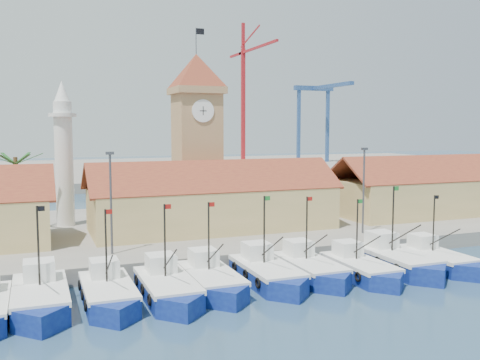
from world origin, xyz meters
name	(u,v)px	position (x,y,z in m)	size (l,w,h in m)	color
ground	(296,295)	(0.00, 0.00, 0.00)	(400.00, 400.00, 0.00)	navy
quay	(202,229)	(0.00, 24.00, 0.75)	(140.00, 32.00, 1.50)	gray
terminal	(107,171)	(0.00, 110.00, 1.00)	(240.00, 80.00, 2.00)	gray
boat_1	(40,300)	(-18.08, 3.02, 0.79)	(3.68, 10.08, 7.63)	navy
boat_2	(109,295)	(-13.54, 2.55, 0.74)	(3.47, 9.50, 7.19)	navy
boat_3	(168,290)	(-9.31, 2.21, 0.76)	(3.57, 9.77, 7.39)	navy
boat_4	(212,282)	(-5.66, 2.97, 0.75)	(3.50, 9.58, 7.25)	navy
boat_5	(269,275)	(-0.86, 3.14, 0.78)	(3.62, 9.91, 7.50)	navy
boat_6	(311,270)	(3.11, 3.30, 0.75)	(3.49, 9.55, 7.23)	navy
boat_7	(362,270)	(7.14, 1.89, 0.72)	(3.37, 9.22, 6.98)	navy
boat_8	(399,262)	(11.44, 2.66, 0.81)	(3.80, 10.40, 7.87)	navy
boat_9	(439,261)	(15.38, 2.08, 0.72)	(3.34, 9.14, 6.92)	navy
hall_center	(213,206)	(0.00, 20.00, 3.99)	(27.04, 10.13, 7.61)	tan
hall_right	(445,193)	(32.00, 20.00, 3.99)	(31.20, 10.13, 7.61)	tan
clock_tower	(197,133)	(0.00, 26.00, 11.96)	(5.80, 5.80, 22.70)	#A87E56
minaret	(64,153)	(-15.00, 28.00, 9.73)	(3.00, 3.00, 16.30)	silver
palm_tree	(16,188)	(-20.00, 26.00, 6.25)	(5.60, 5.03, 8.39)	brown
lamp_posts	(244,192)	(0.50, 12.00, 6.48)	(80.70, 0.25, 9.03)	#3F3F44
crane_red_right	(245,87)	(36.95, 103.56, 23.80)	(1.00, 32.37, 39.32)	#A7191F
gantry	(319,103)	(62.00, 106.65, 20.04)	(13.00, 22.00, 23.20)	#2B4D85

